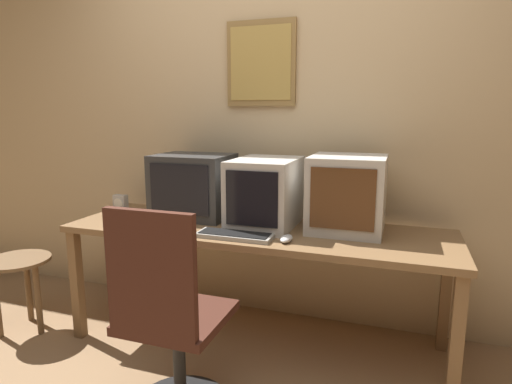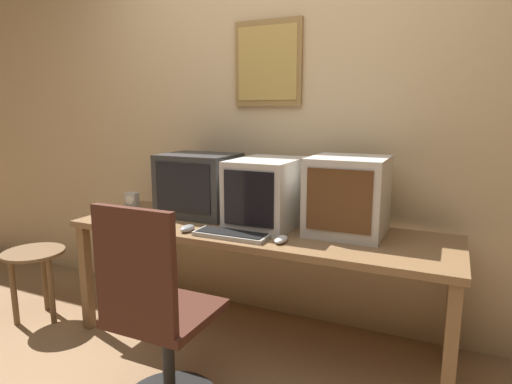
% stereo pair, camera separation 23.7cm
% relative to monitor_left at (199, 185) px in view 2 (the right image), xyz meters
% --- Properties ---
extents(wall_back, '(8.00, 0.08, 2.60)m').
position_rel_monitor_left_xyz_m(wall_back, '(0.45, 0.32, 0.41)').
color(wall_back, '#D1B284').
rests_on(wall_back, ground_plane).
extents(desk, '(2.16, 0.66, 0.70)m').
position_rel_monitor_left_xyz_m(desk, '(0.45, -0.13, -0.26)').
color(desk, olive).
rests_on(desk, ground_plane).
extents(monitor_left, '(0.46, 0.37, 0.39)m').
position_rel_monitor_left_xyz_m(monitor_left, '(0.00, 0.00, 0.00)').
color(monitor_left, '#333333').
rests_on(monitor_left, desk).
extents(monitor_center, '(0.35, 0.48, 0.38)m').
position_rel_monitor_left_xyz_m(monitor_center, '(0.48, -0.06, -0.00)').
color(monitor_center, beige).
rests_on(monitor_center, desk).
extents(monitor_right, '(0.40, 0.40, 0.41)m').
position_rel_monitor_left_xyz_m(monitor_right, '(0.94, -0.02, 0.01)').
color(monitor_right, beige).
rests_on(monitor_right, desk).
extents(keyboard_main, '(0.40, 0.14, 0.03)m').
position_rel_monitor_left_xyz_m(keyboard_main, '(0.41, -0.35, -0.18)').
color(keyboard_main, '#A8A399').
rests_on(keyboard_main, desk).
extents(mouse_near_keyboard, '(0.06, 0.11, 0.03)m').
position_rel_monitor_left_xyz_m(mouse_near_keyboard, '(0.68, -0.33, -0.18)').
color(mouse_near_keyboard, silver).
rests_on(mouse_near_keyboard, desk).
extents(mouse_far_corner, '(0.06, 0.11, 0.04)m').
position_rel_monitor_left_xyz_m(mouse_far_corner, '(0.15, -0.36, -0.18)').
color(mouse_far_corner, gray).
rests_on(mouse_far_corner, desk).
extents(desk_clock, '(0.09, 0.05, 0.10)m').
position_rel_monitor_left_xyz_m(desk_clock, '(-0.55, 0.01, -0.14)').
color(desk_clock, '#B7B2AD').
rests_on(desk_clock, desk).
extents(office_chair, '(0.44, 0.44, 0.98)m').
position_rel_monitor_left_xyz_m(office_chair, '(0.32, -0.86, -0.47)').
color(office_chair, black).
rests_on(office_chair, ground_plane).
extents(side_stool, '(0.38, 0.38, 0.47)m').
position_rel_monitor_left_xyz_m(side_stool, '(-0.97, -0.47, -0.53)').
color(side_stool, brown).
rests_on(side_stool, ground_plane).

